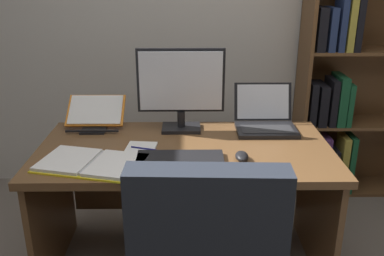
{
  "coord_description": "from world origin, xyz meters",
  "views": [
    {
      "loc": [
        -0.11,
        -1.24,
        1.6
      ],
      "look_at": [
        -0.09,
        0.74,
        0.84
      ],
      "focal_mm": 39.78,
      "sensor_mm": 36.0,
      "label": 1
    }
  ],
  "objects": [
    {
      "name": "wall_back",
      "position": [
        0.0,
        1.9,
        1.35
      ],
      "size": [
        5.15,
        0.12,
        2.71
      ],
      "primitive_type": "cube",
      "color": "beige",
      "rests_on": "ground"
    },
    {
      "name": "monitor",
      "position": [
        -0.15,
        1.06,
        0.96
      ],
      "size": [
        0.49,
        0.16,
        0.47
      ],
      "color": "black",
      "rests_on": "desk"
    },
    {
      "name": "desk",
      "position": [
        -0.13,
        0.87,
        0.52
      ],
      "size": [
        1.53,
        0.78,
        0.72
      ],
      "color": "brown",
      "rests_on": "ground"
    },
    {
      "name": "open_binder",
      "position": [
        -0.56,
        0.58,
        0.73
      ],
      "size": [
        0.55,
        0.4,
        0.02
      ],
      "rotation": [
        0.0,
        0.0,
        -0.24
      ],
      "color": "yellow",
      "rests_on": "desk"
    },
    {
      "name": "computer_mouse",
      "position": [
        0.15,
        0.63,
        0.74
      ],
      "size": [
        0.06,
        0.1,
        0.04
      ],
      "primitive_type": "ellipsoid",
      "color": "black",
      "rests_on": "desk"
    },
    {
      "name": "bookshelf",
      "position": [
        1.03,
        1.66,
        1.01
      ],
      "size": [
        0.9,
        0.32,
        2.13
      ],
      "color": "brown",
      "rests_on": "ground"
    },
    {
      "name": "notepad",
      "position": [
        -0.35,
        0.75,
        0.72
      ],
      "size": [
        0.17,
        0.22,
        0.01
      ],
      "primitive_type": "cube",
      "rotation": [
        0.0,
        0.0,
        -0.1
      ],
      "color": "white",
      "rests_on": "desk"
    },
    {
      "name": "pen",
      "position": [
        -0.33,
        0.75,
        0.73
      ],
      "size": [
        0.14,
        0.05,
        0.01
      ],
      "primitive_type": "cylinder",
      "rotation": [
        0.0,
        1.57,
        -0.33
      ],
      "color": "navy",
      "rests_on": "notepad"
    },
    {
      "name": "laptop",
      "position": [
        0.34,
        1.07,
        0.77
      ],
      "size": [
        0.34,
        0.32,
        0.24
      ],
      "color": "black",
      "rests_on": "desk"
    },
    {
      "name": "reading_stand_with_book",
      "position": [
        -0.65,
        1.11,
        0.8
      ],
      "size": [
        0.33,
        0.25,
        0.16
      ],
      "color": "black",
      "rests_on": "desk"
    },
    {
      "name": "keyboard",
      "position": [
        -0.15,
        0.63,
        0.73
      ],
      "size": [
        0.42,
        0.15,
        0.02
      ],
      "primitive_type": "cube",
      "color": "black",
      "rests_on": "desk"
    }
  ]
}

